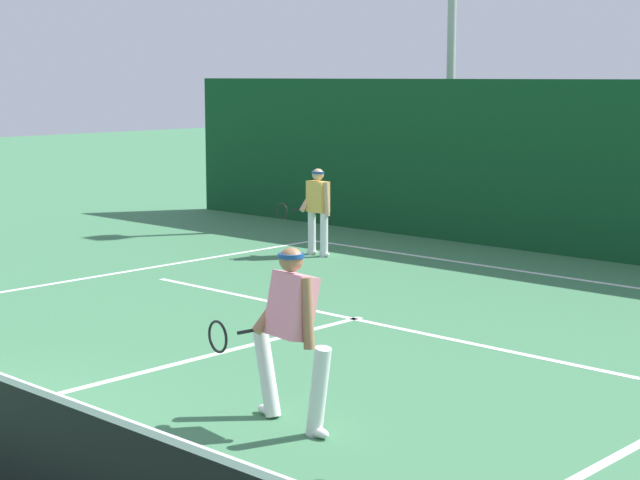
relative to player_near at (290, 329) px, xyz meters
name	(u,v)px	position (x,y,z in m)	size (l,w,h in m)	color
court_line_baseline_far	(535,273)	(-2.34, 7.89, -0.89)	(9.70, 0.10, 0.01)	white
court_line_service	(354,319)	(-2.34, 3.52, -0.89)	(7.91, 0.10, 0.01)	white
court_line_centre	(166,366)	(-2.34, 0.46, -0.89)	(0.10, 6.40, 0.01)	white
player_near	(290,329)	(0.00, 0.00, 0.00)	(1.09, 0.87, 1.63)	silver
player_far	(317,208)	(-6.02, 6.74, -0.06)	(0.76, 0.83, 1.52)	silver
back_fence_windscreen	(596,170)	(-2.34, 9.71, 0.63)	(19.99, 0.12, 3.04)	#0F4320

